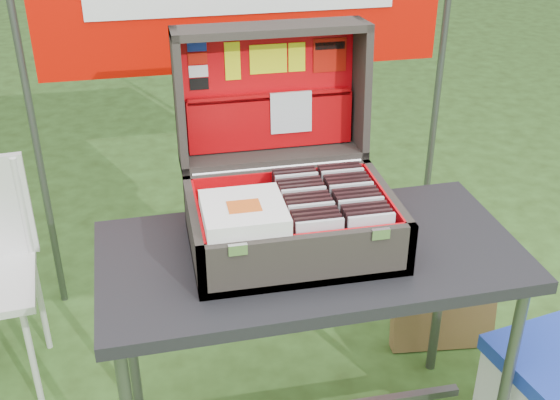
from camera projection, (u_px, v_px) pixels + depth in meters
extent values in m
cube|color=black|center=(310.00, 256.00, 2.10)|extent=(1.27, 0.66, 0.04)
cylinder|color=#59595B|center=(506.00, 386.00, 2.17)|extent=(0.04, 0.04, 0.75)
cylinder|color=#59595B|center=(129.00, 330.00, 2.40)|extent=(0.04, 0.04, 0.75)
cylinder|color=#59595B|center=(440.00, 290.00, 2.61)|extent=(0.04, 0.04, 0.75)
cube|color=#403A34|center=(292.00, 244.00, 2.10)|extent=(0.60, 0.43, 0.02)
cube|color=#403A34|center=(309.00, 261.00, 1.89)|extent=(0.60, 0.02, 0.16)
cube|color=#403A34|center=(279.00, 192.00, 2.24)|extent=(0.60, 0.02, 0.16)
cube|color=#403A34|center=(194.00, 234.00, 2.01)|extent=(0.02, 0.43, 0.16)
cube|color=#403A34|center=(386.00, 214.00, 2.12)|extent=(0.02, 0.43, 0.16)
cube|color=red|center=(292.00, 239.00, 2.09)|extent=(0.56, 0.38, 0.01)
cube|color=silver|center=(238.00, 250.00, 1.81)|extent=(0.05, 0.01, 0.03)
cube|color=silver|center=(381.00, 234.00, 1.88)|extent=(0.05, 0.01, 0.03)
cylinder|color=silver|center=(278.00, 168.00, 2.21)|extent=(0.54, 0.02, 0.02)
cube|color=#403A34|center=(268.00, 89.00, 2.25)|extent=(0.60, 0.05, 0.43)
cube|color=#403A34|center=(271.00, 29.00, 2.11)|extent=(0.60, 0.16, 0.04)
cube|color=#403A34|center=(273.00, 155.00, 2.28)|extent=(0.60, 0.16, 0.04)
cube|color=#403A34|center=(179.00, 101.00, 2.14)|extent=(0.02, 0.19, 0.44)
cube|color=#403A34|center=(361.00, 88.00, 2.24)|extent=(0.02, 0.19, 0.44)
cube|color=red|center=(269.00, 90.00, 2.24)|extent=(0.55, 0.03, 0.38)
cube|color=red|center=(308.00, 255.00, 1.90)|extent=(0.56, 0.01, 0.14)
cube|color=red|center=(280.00, 191.00, 2.22)|extent=(0.56, 0.01, 0.14)
cube|color=red|center=(199.00, 230.00, 2.01)|extent=(0.01, 0.38, 0.14)
cube|color=red|center=(382.00, 211.00, 2.11)|extent=(0.01, 0.38, 0.14)
cube|color=#A20408|center=(270.00, 122.00, 2.27)|extent=(0.54, 0.04, 0.17)
cube|color=#A20408|center=(270.00, 96.00, 2.22)|extent=(0.53, 0.02, 0.02)
cube|color=silver|center=(291.00, 112.00, 2.25)|extent=(0.13, 0.02, 0.13)
cube|color=#1933B2|center=(197.00, 45.00, 2.13)|extent=(0.06, 0.01, 0.04)
cube|color=#B31107|center=(198.00, 58.00, 2.15)|extent=(0.06, 0.01, 0.04)
cube|color=white|center=(198.00, 71.00, 2.16)|extent=(0.06, 0.01, 0.04)
cube|color=black|center=(199.00, 84.00, 2.18)|extent=(0.06, 0.01, 0.04)
cube|color=#DBE612|center=(233.00, 61.00, 2.17)|extent=(0.05, 0.01, 0.12)
cube|color=#DBE612|center=(268.00, 59.00, 2.19)|extent=(0.12, 0.01, 0.09)
cube|color=#DBE612|center=(297.00, 57.00, 2.21)|extent=(0.05, 0.01, 0.09)
cube|color=#B31107|center=(330.00, 55.00, 2.23)|extent=(0.11, 0.01, 0.11)
cube|color=black|center=(330.00, 46.00, 2.22)|extent=(0.10, 0.00, 0.02)
cube|color=silver|center=(319.00, 245.00, 1.92)|extent=(0.13, 0.01, 0.15)
cube|color=black|center=(317.00, 240.00, 1.94)|extent=(0.13, 0.01, 0.15)
cube|color=black|center=(315.00, 236.00, 1.96)|extent=(0.13, 0.01, 0.15)
cube|color=black|center=(313.00, 232.00, 1.98)|extent=(0.13, 0.01, 0.15)
cube|color=silver|center=(311.00, 227.00, 2.00)|extent=(0.13, 0.01, 0.15)
cube|color=black|center=(309.00, 223.00, 2.02)|extent=(0.13, 0.01, 0.15)
cube|color=black|center=(307.00, 219.00, 2.04)|extent=(0.13, 0.01, 0.15)
cube|color=black|center=(305.00, 215.00, 2.06)|extent=(0.13, 0.01, 0.15)
cube|color=silver|center=(303.00, 211.00, 2.08)|extent=(0.13, 0.01, 0.15)
cube|color=black|center=(302.00, 207.00, 2.10)|extent=(0.13, 0.01, 0.15)
cube|color=black|center=(300.00, 204.00, 2.12)|extent=(0.13, 0.01, 0.15)
cube|color=black|center=(298.00, 200.00, 2.14)|extent=(0.13, 0.01, 0.15)
cube|color=silver|center=(296.00, 196.00, 2.16)|extent=(0.13, 0.01, 0.15)
cube|color=black|center=(295.00, 193.00, 2.18)|extent=(0.13, 0.01, 0.15)
cube|color=black|center=(293.00, 189.00, 2.20)|extent=(0.13, 0.01, 0.15)
cube|color=silver|center=(370.00, 239.00, 1.94)|extent=(0.13, 0.01, 0.15)
cube|color=black|center=(367.00, 235.00, 1.96)|extent=(0.13, 0.01, 0.15)
cube|color=black|center=(365.00, 230.00, 1.98)|extent=(0.13, 0.01, 0.15)
cube|color=black|center=(362.00, 226.00, 2.00)|extent=(0.13, 0.01, 0.15)
cube|color=silver|center=(360.00, 222.00, 2.02)|extent=(0.13, 0.01, 0.15)
cube|color=black|center=(357.00, 218.00, 2.04)|extent=(0.13, 0.01, 0.15)
cube|color=black|center=(355.00, 214.00, 2.06)|extent=(0.13, 0.01, 0.15)
cube|color=black|center=(353.00, 210.00, 2.08)|extent=(0.13, 0.01, 0.15)
cube|color=silver|center=(350.00, 206.00, 2.10)|extent=(0.13, 0.01, 0.15)
cube|color=black|center=(348.00, 203.00, 2.12)|extent=(0.13, 0.01, 0.15)
cube|color=black|center=(346.00, 199.00, 2.14)|extent=(0.13, 0.01, 0.15)
cube|color=black|center=(344.00, 195.00, 2.16)|extent=(0.13, 0.01, 0.15)
cube|color=silver|center=(342.00, 192.00, 2.19)|extent=(0.13, 0.01, 0.15)
cube|color=black|center=(340.00, 188.00, 2.21)|extent=(0.13, 0.01, 0.15)
cube|color=black|center=(338.00, 185.00, 2.23)|extent=(0.13, 0.01, 0.15)
cube|color=white|center=(244.00, 218.00, 1.93)|extent=(0.23, 0.23, 0.00)
cube|color=white|center=(244.00, 217.00, 1.92)|extent=(0.23, 0.23, 0.00)
cube|color=white|center=(244.00, 215.00, 1.92)|extent=(0.23, 0.23, 0.00)
cube|color=white|center=(244.00, 214.00, 1.92)|extent=(0.23, 0.23, 0.00)
cube|color=white|center=(244.00, 212.00, 1.92)|extent=(0.23, 0.23, 0.00)
cube|color=white|center=(244.00, 210.00, 1.92)|extent=(0.23, 0.23, 0.00)
cube|color=white|center=(244.00, 209.00, 1.91)|extent=(0.23, 0.23, 0.00)
cube|color=white|center=(244.00, 207.00, 1.91)|extent=(0.23, 0.23, 0.00)
cube|color=white|center=(244.00, 206.00, 1.91)|extent=(0.23, 0.23, 0.00)
cube|color=#D85919|center=(244.00, 206.00, 1.90)|extent=(0.09, 0.07, 0.00)
cylinder|color=silver|center=(33.00, 360.00, 2.50)|extent=(0.02, 0.02, 0.44)
cylinder|color=silver|center=(41.00, 304.00, 2.78)|extent=(0.02, 0.02, 0.44)
cylinder|color=silver|center=(23.00, 208.00, 2.60)|extent=(0.02, 0.02, 0.41)
cube|color=olive|center=(444.00, 299.00, 2.81)|extent=(0.43, 0.17, 0.45)
cylinder|color=#59595B|center=(33.00, 125.00, 2.77)|extent=(0.03, 0.03, 1.70)
cylinder|color=#59595B|center=(437.00, 95.00, 3.07)|extent=(0.03, 0.03, 1.70)
cube|color=#BE0900|center=(243.00, 0.00, 2.69)|extent=(1.60, 0.02, 0.55)
cube|color=white|center=(244.00, 1.00, 2.68)|extent=(1.20, 0.00, 0.10)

